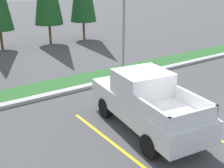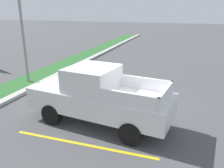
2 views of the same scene
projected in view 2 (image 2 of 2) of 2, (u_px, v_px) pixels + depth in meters
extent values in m
plane|color=#4C4C4F|center=(112.00, 114.00, 9.30)|extent=(120.00, 120.00, 0.00)
cube|color=yellow|center=(82.00, 144.00, 7.26)|extent=(0.12, 4.80, 0.01)
cube|color=yellow|center=(113.00, 106.00, 10.05)|extent=(0.12, 4.80, 0.01)
cube|color=#B2B2AD|center=(11.00, 98.00, 10.79)|extent=(56.00, 0.40, 0.15)
cylinder|color=black|center=(52.00, 114.00, 8.46)|extent=(0.38, 0.79, 0.76)
cylinder|color=black|center=(78.00, 98.00, 9.91)|extent=(0.38, 0.79, 0.76)
cylinder|color=black|center=(131.00, 133.00, 7.17)|extent=(0.38, 0.79, 0.76)
cylinder|color=black|center=(148.00, 112.00, 8.62)|extent=(0.38, 0.79, 0.76)
cube|color=white|center=(100.00, 101.00, 8.38)|extent=(2.56, 5.40, 0.76)
cube|color=white|center=(92.00, 78.00, 8.25)|extent=(1.95, 1.82, 0.84)
cube|color=#2D3842|center=(73.00, 74.00, 8.58)|extent=(1.61, 0.27, 0.63)
cube|color=white|center=(129.00, 100.00, 6.86)|extent=(0.35, 1.90, 0.44)
cube|color=white|center=(146.00, 84.00, 8.31)|extent=(0.35, 1.90, 0.44)
cube|color=white|center=(166.00, 95.00, 7.21)|extent=(1.80, 0.33, 0.44)
cube|color=silver|center=(46.00, 96.00, 9.52)|extent=(1.81, 0.39, 0.28)
cylinder|color=gray|center=(22.00, 28.00, 12.35)|extent=(0.14, 0.14, 6.08)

